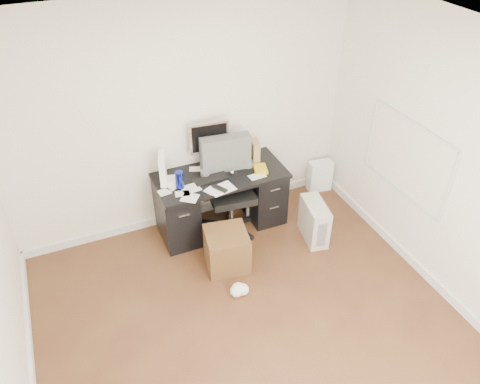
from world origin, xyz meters
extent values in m
plane|color=#492617|center=(0.00, 0.00, 0.00)|extent=(4.00, 4.00, 0.00)
cube|color=white|center=(0.00, 2.00, 1.35)|extent=(4.00, 0.02, 2.70)
cube|color=white|center=(2.00, 0.00, 1.35)|extent=(0.02, 4.00, 2.70)
cube|color=white|center=(0.00, 0.00, 2.70)|extent=(4.00, 4.00, 0.02)
cube|color=silver|center=(0.00, 1.99, 0.05)|extent=(4.00, 0.03, 0.10)
cube|color=silver|center=(1.99, 0.00, 0.05)|extent=(0.03, 4.00, 0.10)
cube|color=black|center=(0.30, 1.65, 0.73)|extent=(1.50, 0.70, 0.04)
cube|color=black|center=(-0.25, 1.65, 0.35)|extent=(0.40, 0.60, 0.71)
cube|color=black|center=(0.85, 1.65, 0.35)|extent=(0.40, 0.60, 0.71)
cube|color=black|center=(0.30, 1.98, 0.45)|extent=(0.70, 0.03, 0.51)
cube|color=black|center=(0.16, 1.59, 0.76)|extent=(0.40, 0.16, 0.02)
sphere|color=#B1B2B6|center=(0.42, 1.60, 0.78)|extent=(0.07, 0.07, 0.06)
cylinder|color=#162097|center=(-0.20, 1.58, 0.85)|extent=(0.10, 0.10, 0.21)
cube|color=white|center=(-0.33, 1.78, 0.92)|extent=(0.21, 0.31, 0.33)
cube|color=#987649|center=(0.80, 1.78, 0.87)|extent=(0.15, 0.23, 0.25)
cube|color=gold|center=(0.76, 1.54, 0.77)|extent=(0.20, 0.23, 0.03)
cube|color=beige|center=(1.21, 1.00, 0.24)|extent=(0.30, 0.52, 0.49)
cube|color=white|center=(1.79, 1.84, 0.21)|extent=(0.34, 0.26, 0.43)
cube|color=#492A16|center=(0.10, 0.99, 0.22)|extent=(0.51, 0.51, 0.45)
cube|color=slate|center=(0.80, 1.70, 0.09)|extent=(0.36, 0.33, 0.18)
camera|label=1|loc=(-1.26, -2.51, 3.73)|focal=35.00mm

